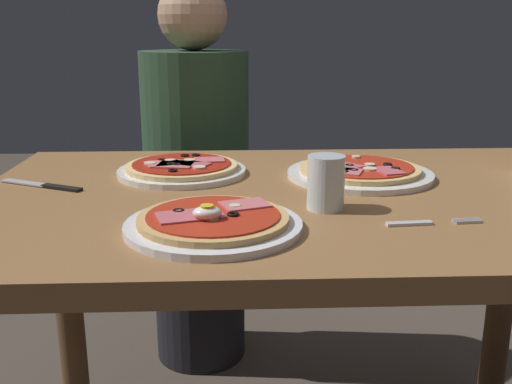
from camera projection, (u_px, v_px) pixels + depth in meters
The scene contains 8 objects.
dining_table at pixel (308, 247), 1.15m from camera, with size 1.28×0.81×0.74m.
pizza_foreground at pixel (213, 222), 0.90m from camera, with size 0.28×0.28×0.05m.
pizza_across_left at pixel (182, 169), 1.25m from camera, with size 0.27×0.27×0.03m.
pizza_across_right at pixel (360, 172), 1.22m from camera, with size 0.30×0.30×0.03m.
water_glass_near at pixel (326, 186), 1.00m from camera, with size 0.06×0.06×0.09m.
fork at pixel (426, 223), 0.93m from camera, with size 0.16×0.03×0.00m.
knife at pixel (46, 186), 1.15m from camera, with size 0.18×0.10×0.01m.
diner_person at pixel (197, 190), 1.81m from camera, with size 0.32×0.32×1.18m.
Camera 1 is at (-0.15, -1.07, 1.04)m, focal length 40.97 mm.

